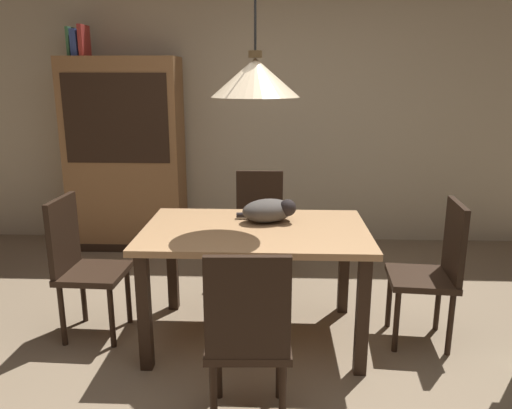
{
  "coord_description": "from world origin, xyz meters",
  "views": [
    {
      "loc": [
        0.13,
        -2.39,
        1.66
      ],
      "look_at": [
        0.0,
        0.74,
        0.85
      ],
      "focal_mm": 34.52,
      "sensor_mm": 36.0,
      "label": 1
    }
  ],
  "objects": [
    {
      "name": "pendant_lamp",
      "position": [
        0.01,
        0.54,
        1.66
      ],
      "size": [
        0.52,
        0.52,
        1.3
      ],
      "color": "beige"
    },
    {
      "name": "chair_left_side",
      "position": [
        -1.12,
        0.54,
        0.51
      ],
      "size": [
        0.41,
        0.41,
        0.93
      ],
      "color": "black",
      "rests_on": "ground"
    },
    {
      "name": "hutch_bookcase",
      "position": [
        -1.34,
        2.32,
        0.89
      ],
      "size": [
        1.12,
        0.45,
        1.85
      ],
      "color": "olive",
      "rests_on": "ground"
    },
    {
      "name": "back_wall",
      "position": [
        0.0,
        2.65,
        1.45
      ],
      "size": [
        6.4,
        0.1,
        2.9
      ],
      "primitive_type": "cube",
      "color": "beige",
      "rests_on": "ground"
    },
    {
      "name": "book_red_tall",
      "position": [
        -1.65,
        2.32,
        1.99
      ],
      "size": [
        0.04,
        0.22,
        0.28
      ],
      "primitive_type": "cube",
      "color": "#B73833",
      "rests_on": "hutch_bookcase"
    },
    {
      "name": "chair_right_side",
      "position": [
        1.13,
        0.53,
        0.51
      ],
      "size": [
        0.43,
        0.43,
        0.93
      ],
      "color": "black",
      "rests_on": "ground"
    },
    {
      "name": "chair_near_front",
      "position": [
        0.01,
        -0.34,
        0.51
      ],
      "size": [
        0.42,
        0.42,
        0.93
      ],
      "color": "black",
      "rests_on": "ground"
    },
    {
      "name": "cat_sleeping",
      "position": [
        0.09,
        0.68,
        0.83
      ],
      "size": [
        0.41,
        0.33,
        0.16
      ],
      "color": "#4C4742",
      "rests_on": "dining_table"
    },
    {
      "name": "ground",
      "position": [
        0.0,
        0.0,
        0.0
      ],
      "size": [
        10.0,
        10.0,
        0.0
      ],
      "primitive_type": "plane",
      "color": "#847056"
    },
    {
      "name": "book_blue_wide",
      "position": [
        -1.72,
        2.32,
        1.97
      ],
      "size": [
        0.06,
        0.24,
        0.24
      ],
      "primitive_type": "cube",
      "color": "#384C93",
      "rests_on": "hutch_bookcase"
    },
    {
      "name": "dining_table",
      "position": [
        0.01,
        0.54,
        0.65
      ],
      "size": [
        1.4,
        0.9,
        0.75
      ],
      "color": "tan",
      "rests_on": "ground"
    },
    {
      "name": "book_green_slim",
      "position": [
        -1.77,
        2.32,
        1.98
      ],
      "size": [
        0.03,
        0.2,
        0.26
      ],
      "primitive_type": "cube",
      "color": "#427A4C",
      "rests_on": "hutch_bookcase"
    },
    {
      "name": "chair_far_back",
      "position": [
        0.01,
        1.42,
        0.51
      ],
      "size": [
        0.41,
        0.41,
        0.93
      ],
      "color": "black",
      "rests_on": "ground"
    }
  ]
}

